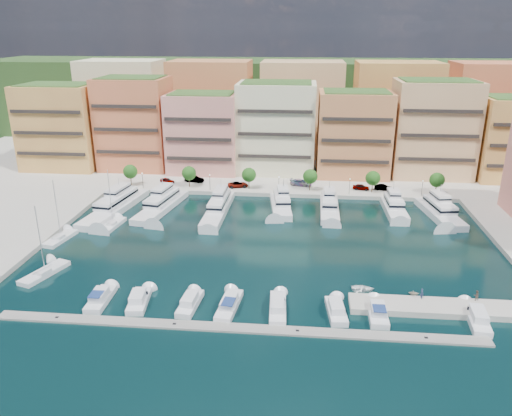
% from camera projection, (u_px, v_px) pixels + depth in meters
% --- Properties ---
extents(ground, '(400.00, 400.00, 0.00)m').
position_uv_depth(ground, '(270.00, 245.00, 100.18)').
color(ground, black).
rests_on(ground, ground).
extents(north_quay, '(220.00, 64.00, 2.00)m').
position_uv_depth(north_quay, '(284.00, 165.00, 158.15)').
color(north_quay, '#9E998E').
rests_on(north_quay, ground).
extents(hillside, '(240.00, 40.00, 58.00)m').
position_uv_depth(hillside, '(289.00, 134.00, 203.04)').
color(hillside, '#1B3C18').
rests_on(hillside, ground).
extents(south_pontoon, '(72.00, 2.20, 0.35)m').
position_uv_depth(south_pontoon, '(235.00, 329.00, 72.40)').
color(south_pontoon, gray).
rests_on(south_pontoon, ground).
extents(finger_pier, '(32.00, 5.00, 2.00)m').
position_uv_depth(finger_pier, '(454.00, 311.00, 76.89)').
color(finger_pier, '#9E998E').
rests_on(finger_pier, ground).
extents(apartment_0, '(22.00, 16.50, 24.80)m').
position_uv_depth(apartment_0, '(61.00, 127.00, 148.34)').
color(apartment_0, '#E8AF55').
rests_on(apartment_0, north_quay).
extents(apartment_1, '(20.00, 16.50, 26.80)m').
position_uv_depth(apartment_1, '(135.00, 123.00, 147.88)').
color(apartment_1, '#D56C47').
rests_on(apartment_1, north_quay).
extents(apartment_2, '(20.00, 15.50, 22.80)m').
position_uv_depth(apartment_2, '(204.00, 133.00, 144.79)').
color(apartment_2, tan).
rests_on(apartment_2, north_quay).
extents(apartment_3, '(22.00, 16.50, 25.80)m').
position_uv_depth(apartment_3, '(276.00, 128.00, 144.24)').
color(apartment_3, beige).
rests_on(apartment_3, north_quay).
extents(apartment_4, '(20.00, 15.50, 23.80)m').
position_uv_depth(apartment_4, '(354.00, 134.00, 140.72)').
color(apartment_4, '#C5774A').
rests_on(apartment_4, north_quay).
extents(apartment_5, '(22.00, 16.50, 26.80)m').
position_uv_depth(apartment_5, '(433.00, 129.00, 140.09)').
color(apartment_5, '#E3B078').
rests_on(apartment_5, north_quay).
extents(backblock_0, '(26.00, 18.00, 30.00)m').
position_uv_depth(backblock_0, '(124.00, 106.00, 168.87)').
color(backblock_0, beige).
rests_on(backblock_0, north_quay).
extents(backblock_1, '(26.00, 18.00, 30.00)m').
position_uv_depth(backblock_1, '(211.00, 107.00, 166.16)').
color(backblock_1, '#C5774A').
rests_on(backblock_1, north_quay).
extents(backblock_2, '(26.00, 18.00, 30.00)m').
position_uv_depth(backblock_2, '(302.00, 109.00, 163.44)').
color(backblock_2, '#E3B078').
rests_on(backblock_2, north_quay).
extents(backblock_3, '(26.00, 18.00, 30.00)m').
position_uv_depth(backblock_3, '(395.00, 110.00, 160.72)').
color(backblock_3, '#E8AF55').
rests_on(backblock_3, north_quay).
extents(backblock_4, '(26.00, 18.00, 30.00)m').
position_uv_depth(backblock_4, '(491.00, 111.00, 158.01)').
color(backblock_4, '#D56C47').
rests_on(backblock_4, north_quay).
extents(tree_0, '(3.80, 3.80, 5.65)m').
position_uv_depth(tree_0, '(130.00, 172.00, 133.50)').
color(tree_0, '#473323').
rests_on(tree_0, north_quay).
extents(tree_1, '(3.80, 3.80, 5.65)m').
position_uv_depth(tree_1, '(189.00, 173.00, 132.05)').
color(tree_1, '#473323').
rests_on(tree_1, north_quay).
extents(tree_2, '(3.80, 3.80, 5.65)m').
position_uv_depth(tree_2, '(249.00, 175.00, 130.60)').
color(tree_2, '#473323').
rests_on(tree_2, north_quay).
extents(tree_3, '(3.80, 3.80, 5.65)m').
position_uv_depth(tree_3, '(310.00, 177.00, 129.16)').
color(tree_3, '#473323').
rests_on(tree_3, north_quay).
extents(tree_4, '(3.80, 3.80, 5.65)m').
position_uv_depth(tree_4, '(373.00, 178.00, 127.71)').
color(tree_4, '#473323').
rests_on(tree_4, north_quay).
extents(tree_5, '(3.80, 3.80, 5.65)m').
position_uv_depth(tree_5, '(437.00, 180.00, 126.26)').
color(tree_5, '#473323').
rests_on(tree_5, north_quay).
extents(lamppost_0, '(0.30, 0.30, 4.20)m').
position_uv_depth(lamppost_0, '(142.00, 178.00, 131.30)').
color(lamppost_0, black).
rests_on(lamppost_0, north_quay).
extents(lamppost_1, '(0.30, 0.30, 4.20)m').
position_uv_depth(lamppost_1, '(210.00, 180.00, 129.67)').
color(lamppost_1, black).
rests_on(lamppost_1, north_quay).
extents(lamppost_2, '(0.30, 0.30, 4.20)m').
position_uv_depth(lamppost_2, '(279.00, 182.00, 128.04)').
color(lamppost_2, black).
rests_on(lamppost_2, north_quay).
extents(lamppost_3, '(0.30, 0.30, 4.20)m').
position_uv_depth(lamppost_3, '(350.00, 184.00, 126.41)').
color(lamppost_3, black).
rests_on(lamppost_3, north_quay).
extents(lamppost_4, '(0.30, 0.30, 4.20)m').
position_uv_depth(lamppost_4, '(422.00, 186.00, 124.78)').
color(lamppost_4, black).
rests_on(lamppost_4, north_quay).
extents(yacht_0, '(8.85, 26.90, 7.30)m').
position_uv_depth(yacht_0, '(116.00, 205.00, 119.01)').
color(yacht_0, silver).
rests_on(yacht_0, ground).
extents(yacht_1, '(8.51, 22.96, 7.30)m').
position_uv_depth(yacht_1, '(162.00, 205.00, 119.72)').
color(yacht_1, silver).
rests_on(yacht_1, ground).
extents(yacht_2, '(4.63, 23.93, 7.30)m').
position_uv_depth(yacht_2, '(219.00, 207.00, 117.89)').
color(yacht_2, silver).
rests_on(yacht_2, ground).
extents(yacht_3, '(6.21, 16.72, 7.30)m').
position_uv_depth(yacht_3, '(281.00, 204.00, 119.80)').
color(yacht_3, silver).
rests_on(yacht_3, ground).
extents(yacht_4, '(4.55, 17.89, 7.30)m').
position_uv_depth(yacht_4, '(329.00, 207.00, 118.11)').
color(yacht_4, silver).
rests_on(yacht_4, ground).
extents(yacht_5, '(4.63, 15.31, 7.30)m').
position_uv_depth(yacht_5, '(394.00, 207.00, 117.85)').
color(yacht_5, silver).
rests_on(yacht_5, ground).
extents(yacht_6, '(8.02, 19.49, 7.30)m').
position_uv_depth(yacht_6, '(439.00, 211.00, 115.36)').
color(yacht_6, silver).
rests_on(yacht_6, ground).
extents(cruiser_1, '(2.90, 7.97, 2.66)m').
position_uv_depth(cruiser_1, '(100.00, 299.00, 79.28)').
color(cruiser_1, silver).
rests_on(cruiser_1, ground).
extents(cruiser_2, '(3.59, 7.78, 2.55)m').
position_uv_depth(cruiser_2, '(139.00, 301.00, 78.74)').
color(cruiser_2, silver).
rests_on(cruiser_2, ground).
extents(cruiser_3, '(3.10, 7.85, 2.55)m').
position_uv_depth(cruiser_3, '(190.00, 304.00, 77.99)').
color(cruiser_3, silver).
rests_on(cruiser_3, ground).
extents(cruiser_4, '(3.45, 9.18, 2.66)m').
position_uv_depth(cruiser_4, '(229.00, 306.00, 77.39)').
color(cruiser_4, silver).
rests_on(cruiser_4, ground).
extents(cruiser_5, '(2.90, 9.23, 2.55)m').
position_uv_depth(cruiser_5, '(278.00, 308.00, 76.73)').
color(cruiser_5, silver).
rests_on(cruiser_5, ground).
extents(cruiser_6, '(3.31, 7.74, 2.55)m').
position_uv_depth(cruiser_6, '(336.00, 311.00, 75.94)').
color(cruiser_6, silver).
rests_on(cruiser_6, ground).
extents(cruiser_7, '(2.81, 7.62, 2.66)m').
position_uv_depth(cruiser_7, '(377.00, 313.00, 75.36)').
color(cruiser_7, silver).
rests_on(cruiser_7, ground).
extents(cruiser_9, '(3.35, 9.03, 2.55)m').
position_uv_depth(cruiser_9, '(477.00, 318.00, 74.05)').
color(cruiser_9, silver).
rests_on(cruiser_9, ground).
extents(sailboat_0, '(5.75, 10.19, 13.20)m').
position_uv_depth(sailboat_0, '(45.00, 273.00, 88.03)').
color(sailboat_0, silver).
rests_on(sailboat_0, ground).
extents(sailboat_2, '(3.70, 8.47, 13.20)m').
position_uv_depth(sailboat_2, '(113.00, 225.00, 109.29)').
color(sailboat_2, silver).
rests_on(sailboat_2, ground).
extents(sailboat_1, '(4.19, 9.01, 13.20)m').
position_uv_depth(sailboat_1, '(60.00, 239.00, 102.29)').
color(sailboat_1, silver).
rests_on(sailboat_1, ground).
extents(tender_0, '(3.71, 2.65, 0.77)m').
position_uv_depth(tender_0, '(363.00, 288.00, 82.82)').
color(tender_0, white).
rests_on(tender_0, ground).
extents(tender_1, '(1.83, 1.63, 0.88)m').
position_uv_depth(tender_1, '(414.00, 293.00, 81.34)').
color(tender_1, beige).
rests_on(tender_1, ground).
extents(car_0, '(4.37, 3.00, 1.38)m').
position_uv_depth(car_0, '(167.00, 180.00, 136.35)').
color(car_0, gray).
rests_on(car_0, north_quay).
extents(car_1, '(5.43, 2.67, 1.71)m').
position_uv_depth(car_1, '(194.00, 179.00, 137.04)').
color(car_1, gray).
rests_on(car_1, north_quay).
extents(car_2, '(5.93, 3.94, 1.51)m').
position_uv_depth(car_2, '(238.00, 185.00, 132.63)').
color(car_2, gray).
rests_on(car_2, north_quay).
extents(car_3, '(6.19, 3.65, 1.68)m').
position_uv_depth(car_3, '(301.00, 183.00, 134.01)').
color(car_3, gray).
rests_on(car_3, north_quay).
extents(car_4, '(4.54, 2.41, 1.47)m').
position_uv_depth(car_4, '(361.00, 187.00, 130.71)').
color(car_4, gray).
rests_on(car_4, north_quay).
extents(car_5, '(4.80, 2.63, 1.50)m').
position_uv_depth(car_5, '(383.00, 187.00, 130.25)').
color(car_5, gray).
rests_on(car_5, north_quay).
extents(person_0, '(0.62, 0.75, 1.77)m').
position_uv_depth(person_0, '(422.00, 294.00, 78.25)').
color(person_0, '#283351').
rests_on(person_0, finger_pier).
extents(person_1, '(0.96, 0.84, 1.69)m').
position_uv_depth(person_1, '(476.00, 295.00, 77.80)').
color(person_1, brown).
rests_on(person_1, finger_pier).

